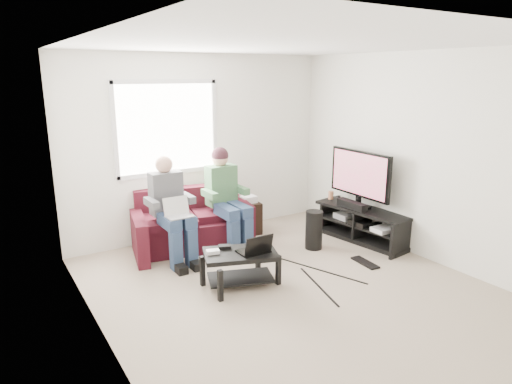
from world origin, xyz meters
TOP-DOWN VIEW (x-y plane):
  - floor at (0.00, 0.00)m, footprint 4.50×4.50m
  - ceiling at (0.00, 0.00)m, footprint 4.50×4.50m
  - wall_back at (0.00, 2.25)m, footprint 4.50×0.00m
  - wall_front at (0.00, -2.25)m, footprint 4.50×0.00m
  - wall_left at (-2.00, 0.00)m, footprint 0.00×4.50m
  - wall_right at (2.00, 0.00)m, footprint 0.00×4.50m
  - window at (-0.50, 2.23)m, footprint 1.48×0.04m
  - sofa at (-0.37, 1.82)m, footprint 1.83×1.05m
  - person_left at (-0.77, 1.54)m, footprint 0.40×0.71m
  - person_right at (0.03, 1.56)m, footprint 0.40×0.71m
  - laptop_silver at (-0.77, 1.29)m, footprint 0.35×0.27m
  - coffee_table at (-0.42, 0.40)m, footprint 0.92×0.73m
  - laptop_black at (-0.30, 0.32)m, footprint 0.41×0.36m
  - controller_a at (-0.70, 0.52)m, footprint 0.16×0.12m
  - controller_b at (-0.52, 0.58)m, footprint 0.16×0.14m
  - controller_c at (-0.12, 0.55)m, footprint 0.16×0.14m
  - tv_stand at (1.77, 0.72)m, footprint 0.62×1.48m
  - tv at (1.77, 0.82)m, footprint 0.12×1.10m
  - soundbar at (1.65, 0.82)m, footprint 0.12×0.50m
  - drink_cup at (1.72, 1.35)m, footprint 0.08×0.08m
  - console_white at (1.77, 0.32)m, footprint 0.30×0.22m
  - console_grey at (1.77, 1.02)m, footprint 0.34×0.26m
  - console_black at (1.77, 0.67)m, footprint 0.38×0.30m
  - subwoofer at (0.99, 0.84)m, footprint 0.23×0.23m
  - keyboard_floor at (1.21, 0.08)m, footprint 0.18×0.42m
  - end_table at (0.55, 1.84)m, footprint 0.32×0.32m

SIDE VIEW (x-z plane):
  - floor at x=0.00m, z-range 0.00..0.00m
  - keyboard_floor at x=1.21m, z-range 0.00..0.02m
  - tv_stand at x=1.77m, z-range -0.02..0.45m
  - end_table at x=0.55m, z-range -0.03..0.55m
  - subwoofer at x=0.99m, z-range 0.00..0.53m
  - console_white at x=1.77m, z-range 0.25..0.31m
  - console_black at x=1.77m, z-range 0.25..0.32m
  - console_grey at x=1.77m, z-range 0.25..0.33m
  - coffee_table at x=-0.42m, z-range 0.09..0.49m
  - sofa at x=-0.37m, z-range -0.10..0.69m
  - controller_a at x=-0.70m, z-range 0.40..0.44m
  - controller_b at x=-0.52m, z-range 0.40..0.44m
  - controller_c at x=-0.12m, z-range 0.40..0.44m
  - laptop_black at x=-0.30m, z-range 0.40..0.64m
  - soundbar at x=1.65m, z-range 0.47..0.57m
  - drink_cup at x=1.72m, z-range 0.47..0.59m
  - laptop_silver at x=-0.77m, z-range 0.57..0.81m
  - person_left at x=-0.77m, z-range 0.06..1.38m
  - person_right at x=0.03m, z-range 0.10..1.46m
  - tv at x=1.77m, z-range 0.53..1.34m
  - wall_back at x=0.00m, z-range -0.95..3.55m
  - wall_front at x=0.00m, z-range -0.95..3.55m
  - wall_left at x=-2.00m, z-range -0.95..3.55m
  - wall_right at x=2.00m, z-range -0.95..3.55m
  - window at x=-0.50m, z-range 0.96..2.24m
  - ceiling at x=0.00m, z-range 2.60..2.60m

